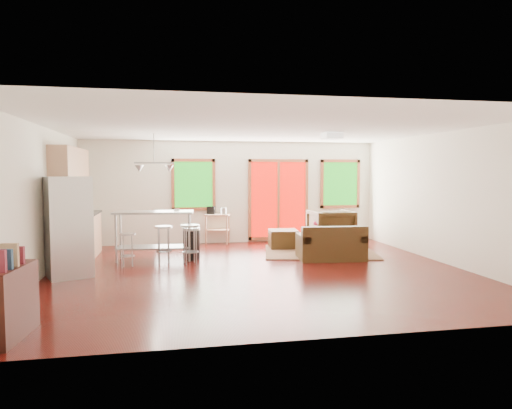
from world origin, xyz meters
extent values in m
cube|color=#320806|center=(0.00, 0.00, -0.01)|extent=(7.50, 7.00, 0.02)
cube|color=white|center=(0.00, 0.00, 2.61)|extent=(7.50, 7.00, 0.02)
cube|color=silver|center=(0.00, 3.51, 1.30)|extent=(7.50, 0.02, 2.60)
cube|color=silver|center=(-3.76, 0.00, 1.30)|extent=(0.02, 7.00, 2.60)
cube|color=silver|center=(3.76, 0.00, 1.30)|extent=(0.02, 7.00, 2.60)
cube|color=silver|center=(0.00, -3.51, 1.30)|extent=(7.50, 0.02, 2.60)
cube|color=#12530E|center=(-1.00, 3.46, 1.50)|extent=(0.94, 0.02, 1.14)
cube|color=brown|center=(-1.00, 3.46, 2.11)|extent=(1.10, 0.05, 0.08)
cube|color=brown|center=(-1.00, 3.46, 0.89)|extent=(1.10, 0.05, 0.08)
cube|color=brown|center=(-1.51, 3.46, 1.50)|extent=(0.08, 0.05, 1.30)
cube|color=brown|center=(-0.49, 3.46, 1.50)|extent=(0.08, 0.05, 1.30)
cube|color=#AA0B04|center=(1.20, 3.46, 1.10)|extent=(1.44, 0.02, 1.94)
cube|color=brown|center=(1.20, 3.46, 2.11)|extent=(1.60, 0.05, 0.08)
cube|color=brown|center=(1.20, 3.46, 0.09)|extent=(1.60, 0.05, 0.08)
cube|color=brown|center=(0.44, 3.46, 1.10)|extent=(0.08, 0.05, 2.10)
cube|color=brown|center=(1.96, 3.46, 1.10)|extent=(0.08, 0.05, 2.10)
cube|color=brown|center=(1.20, 3.46, 1.10)|extent=(0.08, 0.05, 1.94)
cube|color=#12530E|center=(2.90, 3.46, 1.50)|extent=(0.94, 0.02, 1.14)
cube|color=brown|center=(2.90, 3.46, 2.11)|extent=(1.10, 0.05, 0.08)
cube|color=brown|center=(2.90, 3.46, 0.89)|extent=(1.10, 0.05, 0.08)
cube|color=brown|center=(2.39, 3.46, 1.50)|extent=(0.08, 0.05, 1.30)
cube|color=brown|center=(3.41, 3.46, 1.50)|extent=(0.08, 0.05, 1.30)
cube|color=#50643D|center=(1.71, 1.61, 0.01)|extent=(2.77, 2.33, 0.02)
cube|color=black|center=(1.68, 0.82, 0.19)|extent=(1.41, 0.88, 0.38)
cube|color=black|center=(1.66, 0.53, 0.55)|extent=(1.36, 0.30, 0.34)
cube|color=black|center=(1.10, 0.87, 0.45)|extent=(0.25, 0.78, 0.14)
cube|color=black|center=(2.26, 0.77, 0.45)|extent=(0.25, 0.78, 0.14)
cube|color=black|center=(1.39, 0.89, 0.43)|extent=(0.60, 0.54, 0.11)
cube|color=black|center=(1.98, 0.84, 0.43)|extent=(0.60, 0.54, 0.11)
cube|color=black|center=(1.96, 1.67, 0.36)|extent=(1.07, 0.80, 0.04)
cube|color=black|center=(1.52, 1.57, 0.17)|extent=(0.07, 0.07, 0.34)
cube|color=black|center=(2.30, 1.36, 0.17)|extent=(0.07, 0.07, 0.34)
cube|color=black|center=(1.63, 1.98, 0.17)|extent=(0.07, 0.07, 0.34)
cube|color=black|center=(2.41, 1.77, 0.17)|extent=(0.07, 0.07, 0.34)
imported|color=black|center=(2.25, 2.38, 0.50)|extent=(0.97, 0.91, 0.99)
cube|color=black|center=(1.05, 2.34, 0.22)|extent=(0.72, 0.72, 0.44)
imported|color=silver|center=(1.67, 1.79, 0.48)|extent=(0.18, 0.19, 0.17)
sphere|color=#BC224A|center=(1.69, 1.81, 0.62)|extent=(0.07, 0.07, 0.06)
sphere|color=#BC224A|center=(1.64, 1.77, 0.64)|extent=(0.07, 0.07, 0.06)
sphere|color=#BC224A|center=(1.66, 1.83, 0.66)|extent=(0.07, 0.07, 0.06)
imported|color=maroon|center=(2.06, 1.65, 0.53)|extent=(0.19, 0.08, 0.26)
cube|color=tan|center=(-3.45, 1.70, 0.45)|extent=(0.60, 2.20, 0.90)
cube|color=black|center=(-3.45, 1.70, 0.92)|extent=(0.64, 2.24, 0.04)
cube|color=tan|center=(-3.57, 1.70, 1.95)|extent=(0.36, 2.20, 0.70)
cylinder|color=#B7BABC|center=(-3.45, 1.20, 1.03)|extent=(0.12, 0.12, 0.18)
cube|color=black|center=(-3.45, 2.10, 1.04)|extent=(0.22, 0.18, 0.20)
cube|color=#B7BABC|center=(-3.32, 0.17, 0.87)|extent=(0.90, 0.89, 1.73)
cube|color=gray|center=(-3.01, 0.30, 0.87)|extent=(0.26, 0.59, 1.69)
cylinder|color=gray|center=(-2.91, 0.11, 1.01)|extent=(0.03, 0.03, 1.16)
cylinder|color=gray|center=(-3.08, 0.50, 1.01)|extent=(0.03, 0.03, 1.16)
cube|color=#B7BABC|center=(-1.92, 1.43, 0.99)|extent=(1.64, 0.77, 0.04)
cube|color=gray|center=(-1.92, 1.43, 0.27)|extent=(1.53, 0.67, 0.03)
cylinder|color=gray|center=(-2.66, 1.25, 0.48)|extent=(0.05, 0.05, 0.97)
cylinder|color=gray|center=(-1.22, 1.13, 0.48)|extent=(0.05, 0.05, 0.97)
cylinder|color=gray|center=(-2.62, 1.73, 0.48)|extent=(0.05, 0.05, 0.97)
cylinder|color=gray|center=(-1.18, 1.62, 0.48)|extent=(0.05, 0.05, 0.97)
imported|color=white|center=(-1.46, 1.47, 1.01)|extent=(0.13, 0.11, 0.12)
cylinder|color=#B7BABC|center=(-2.40, 0.89, 0.62)|extent=(0.33, 0.33, 0.04)
cylinder|color=gray|center=(-2.33, 0.98, 0.30)|extent=(0.02, 0.02, 0.60)
cylinder|color=gray|center=(-2.49, 0.96, 0.30)|extent=(0.02, 0.02, 0.60)
cylinder|color=gray|center=(-2.48, 0.80, 0.30)|extent=(0.02, 0.02, 0.60)
cylinder|color=gray|center=(-2.32, 0.82, 0.30)|extent=(0.02, 0.02, 0.60)
cylinder|color=gray|center=(-2.40, 0.89, 0.20)|extent=(0.30, 0.30, 0.01)
cylinder|color=#B7BABC|center=(-1.73, 1.13, 0.72)|extent=(0.37, 0.37, 0.04)
cylinder|color=gray|center=(-1.63, 1.22, 0.35)|extent=(0.03, 0.03, 0.70)
cylinder|color=gray|center=(-1.81, 1.23, 0.35)|extent=(0.03, 0.03, 0.70)
cylinder|color=gray|center=(-1.83, 1.04, 0.35)|extent=(0.03, 0.03, 0.70)
cylinder|color=gray|center=(-1.64, 1.03, 0.35)|extent=(0.03, 0.03, 0.70)
cylinder|color=gray|center=(-1.73, 1.13, 0.22)|extent=(0.34, 0.34, 0.02)
cylinder|color=#B7BABC|center=(-1.21, 0.89, 0.75)|extent=(0.42, 0.42, 0.04)
cylinder|color=gray|center=(-1.13, 1.01, 0.37)|extent=(0.03, 0.03, 0.73)
cylinder|color=gray|center=(-1.32, 0.98, 0.37)|extent=(0.03, 0.03, 0.73)
cylinder|color=gray|center=(-1.29, 0.78, 0.37)|extent=(0.03, 0.03, 0.73)
cylinder|color=gray|center=(-1.10, 0.81, 0.37)|extent=(0.03, 0.03, 0.73)
cylinder|color=gray|center=(-1.21, 0.89, 0.24)|extent=(0.38, 0.38, 0.02)
cylinder|color=black|center=(-1.16, 1.36, 0.31)|extent=(0.38, 0.38, 0.61)
cylinder|color=#B7BABC|center=(-1.16, 1.36, 0.63)|extent=(0.39, 0.39, 0.05)
cube|color=tan|center=(-0.41, 3.35, 0.74)|extent=(0.71, 0.55, 0.04)
cube|color=tan|center=(-0.41, 3.35, 0.35)|extent=(0.66, 0.52, 0.03)
cube|color=tan|center=(-0.71, 3.27, 0.37)|extent=(0.04, 0.04, 0.74)
cube|color=tan|center=(-0.20, 3.12, 0.37)|extent=(0.04, 0.04, 0.74)
cube|color=tan|center=(-0.63, 3.58, 0.37)|extent=(0.04, 0.04, 0.74)
cube|color=tan|center=(-0.11, 3.43, 0.37)|extent=(0.04, 0.04, 0.74)
cube|color=black|center=(-0.57, 3.39, 0.85)|extent=(0.24, 0.22, 0.19)
cylinder|color=#B7BABC|center=(-0.26, 3.31, 0.83)|extent=(0.18, 0.18, 0.16)
cube|color=black|center=(-3.35, -2.84, 0.39)|extent=(0.43, 0.91, 0.79)
cube|color=navy|center=(-3.31, -2.99, 0.89)|extent=(0.18, 0.07, 0.22)
cube|color=tan|center=(-3.30, -2.85, 0.91)|extent=(0.18, 0.07, 0.26)
cube|color=maroon|center=(-3.28, -2.70, 0.88)|extent=(0.18, 0.07, 0.20)
cube|color=white|center=(1.60, 0.60, 2.53)|extent=(0.35, 0.35, 0.12)
cylinder|color=gray|center=(-1.90, 1.50, 2.30)|extent=(0.02, 0.02, 0.60)
cube|color=gray|center=(-1.90, 1.50, 2.00)|extent=(0.80, 0.04, 0.03)
cone|color=#B7BABC|center=(-2.20, 1.50, 1.88)|extent=(0.18, 0.18, 0.14)
cone|color=#B7BABC|center=(-1.60, 1.50, 1.88)|extent=(0.18, 0.18, 0.14)
camera|label=1|loc=(-1.60, -8.11, 1.80)|focal=32.00mm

